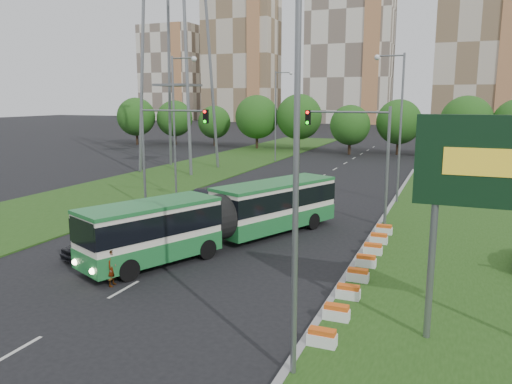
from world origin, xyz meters
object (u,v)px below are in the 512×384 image
at_px(traffic_mast_median, 364,146).
at_px(traffic_mast_left, 161,140).
at_px(articulated_bus, 221,216).
at_px(pedestrian, 112,267).
at_px(car_left_near, 100,242).
at_px(car_left_far, 203,199).
at_px(shopping_trolley, 116,270).

xyz_separation_m(traffic_mast_median, traffic_mast_left, (-15.16, -1.00, 0.00)).
distance_m(articulated_bus, pedestrian, 8.06).
bearing_deg(car_left_near, traffic_mast_left, 117.78).
bearing_deg(traffic_mast_median, pedestrian, -118.42).
bearing_deg(articulated_bus, pedestrian, -78.81).
relative_size(traffic_mast_median, car_left_far, 1.78).
bearing_deg(car_left_near, pedestrian, -32.53).
height_order(traffic_mast_left, car_left_far, traffic_mast_left).
height_order(car_left_near, shopping_trolley, car_left_near).
relative_size(car_left_near, shopping_trolley, 7.62).
bearing_deg(traffic_mast_median, shopping_trolley, -122.13).
bearing_deg(articulated_bus, traffic_mast_left, 164.21).
distance_m(traffic_mast_left, pedestrian, 16.81).
xyz_separation_m(articulated_bus, pedestrian, (-1.77, -7.82, -0.87)).
xyz_separation_m(traffic_mast_median, articulated_bus, (-6.77, -7.98, -3.60)).
height_order(car_left_near, car_left_far, car_left_far).
height_order(traffic_mast_median, articulated_bus, traffic_mast_median).
xyz_separation_m(traffic_mast_left, pedestrian, (6.61, -14.80, -4.47)).
height_order(pedestrian, shopping_trolley, pedestrian).
bearing_deg(traffic_mast_left, car_left_near, -74.65).
distance_m(traffic_mast_median, car_left_near, 17.83).
bearing_deg(traffic_mast_left, pedestrian, -65.93).
bearing_deg(pedestrian, traffic_mast_median, -40.37).
relative_size(articulated_bus, shopping_trolley, 30.66).
bearing_deg(pedestrian, traffic_mast_left, 12.12).
height_order(traffic_mast_left, shopping_trolley, traffic_mast_left).
relative_size(traffic_mast_left, car_left_near, 1.86).
distance_m(pedestrian, shopping_trolley, 1.44).
xyz_separation_m(traffic_mast_left, articulated_bus, (8.38, -6.98, -3.60)).
xyz_separation_m(traffic_mast_left, car_left_far, (2.82, 1.32, -4.61)).
distance_m(car_left_near, car_left_far, 12.62).
relative_size(traffic_mast_median, traffic_mast_left, 1.00).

